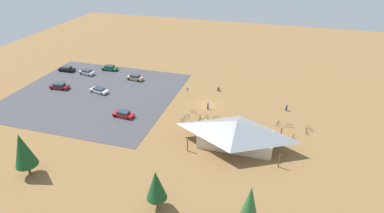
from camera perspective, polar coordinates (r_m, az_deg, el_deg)
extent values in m
plane|color=olive|center=(71.68, 2.79, 0.25)|extent=(160.00, 160.00, 0.00)
cube|color=#424247|center=(80.32, -17.38, 2.20)|extent=(38.93, 35.89, 0.05)
cube|color=beige|center=(58.25, 7.98, -5.88)|extent=(13.36, 6.02, 2.64)
pyramid|color=gray|center=(56.83, 8.15, -3.72)|extent=(16.38, 9.03, 2.56)
cylinder|color=brown|center=(61.62, 15.96, -4.71)|extent=(0.20, 0.20, 2.64)
cylinder|color=brown|center=(63.04, 1.46, -2.65)|extent=(0.20, 0.20, 2.64)
cylinder|color=brown|center=(54.56, 15.62, -9.52)|extent=(0.20, 0.20, 2.64)
cylinder|color=brown|center=(56.16, -0.83, -7.03)|extent=(0.20, 0.20, 2.64)
cylinder|color=brown|center=(78.46, 4.85, 3.20)|extent=(0.60, 0.60, 0.90)
cylinder|color=#99999E|center=(75.19, -0.81, 2.66)|extent=(0.08, 0.08, 2.20)
cube|color=#1959B2|center=(74.85, -0.81, 3.21)|extent=(0.56, 0.04, 0.40)
cylinder|color=brown|center=(57.71, -27.62, -10.15)|extent=(0.43, 0.43, 2.05)
cone|color=#194C23|center=(55.55, -28.53, -6.96)|extent=(3.47, 3.47, 5.79)
cylinder|color=brown|center=(46.51, -6.35, -17.01)|extent=(0.36, 0.36, 1.93)
cone|color=#194C23|center=(44.23, -6.59, -14.03)|extent=(2.90, 2.90, 4.63)
cone|color=#2D6633|center=(40.54, 10.50, -17.21)|extent=(2.64, 2.64, 5.66)
torus|color=black|center=(67.09, 20.27, -3.53)|extent=(0.50, 0.46, 0.64)
torus|color=black|center=(66.57, 20.95, -3.94)|extent=(0.50, 0.46, 0.64)
cylinder|color=red|center=(66.77, 20.62, -3.66)|extent=(0.74, 0.69, 0.04)
cylinder|color=red|center=(66.83, 20.51, -3.53)|extent=(0.04, 0.04, 0.36)
cube|color=black|center=(66.74, 20.54, -3.40)|extent=(0.20, 0.19, 0.05)
cylinder|color=red|center=(66.52, 20.91, -3.75)|extent=(0.04, 0.04, 0.39)
cylinder|color=black|center=(66.42, 20.94, -3.61)|extent=(0.35, 0.37, 0.03)
torus|color=black|center=(65.43, 1.76, -2.38)|extent=(0.34, 0.64, 0.69)
torus|color=black|center=(64.78, 1.19, -2.72)|extent=(0.34, 0.64, 0.69)
cylinder|color=#197A7F|center=(65.05, 1.48, -2.46)|extent=(0.43, 0.84, 0.04)
cylinder|color=#197A7F|center=(65.12, 1.58, -2.34)|extent=(0.04, 0.04, 0.39)
cube|color=black|center=(65.02, 1.58, -2.19)|extent=(0.16, 0.21, 0.05)
cylinder|color=#197A7F|center=(64.73, 1.25, -2.52)|extent=(0.04, 0.04, 0.43)
cylinder|color=black|center=(64.62, 1.25, -2.35)|extent=(0.45, 0.24, 0.03)
torus|color=black|center=(67.90, 0.66, -1.14)|extent=(0.63, 0.25, 0.65)
torus|color=black|center=(68.38, 0.00, -0.90)|extent=(0.63, 0.25, 0.65)
cylinder|color=yellow|center=(68.09, 0.33, -0.94)|extent=(0.85, 0.32, 0.04)
cylinder|color=yellow|center=(67.97, 0.45, -0.93)|extent=(0.04, 0.04, 0.35)
cube|color=black|center=(67.88, 0.45, -0.80)|extent=(0.22, 0.14, 0.05)
cylinder|color=yellow|center=(68.23, 0.06, -0.77)|extent=(0.04, 0.04, 0.44)
cylinder|color=black|center=(68.12, 0.06, -0.61)|extent=(0.19, 0.46, 0.03)
torus|color=black|center=(63.28, 18.08, -5.15)|extent=(0.19, 0.70, 0.71)
torus|color=black|center=(62.37, 17.86, -5.65)|extent=(0.19, 0.70, 0.71)
cylinder|color=#B7B7BC|center=(62.76, 17.98, -5.31)|extent=(0.25, 0.98, 0.04)
cylinder|color=#B7B7BC|center=(62.87, 18.04, -5.15)|extent=(0.04, 0.04, 0.43)
cube|color=black|center=(62.76, 18.07, -4.98)|extent=(0.12, 0.21, 0.05)
cylinder|color=#B7B7BC|center=(62.35, 17.91, -5.43)|extent=(0.04, 0.04, 0.44)
cylinder|color=black|center=(62.23, 17.94, -5.27)|extent=(0.48, 0.14, 0.03)
torus|color=black|center=(64.96, 20.24, -4.60)|extent=(0.11, 0.74, 0.74)
torus|color=black|center=(65.80, 20.13, -4.13)|extent=(0.11, 0.74, 0.74)
cylinder|color=orange|center=(65.31, 20.20, -4.27)|extent=(0.12, 0.93, 0.04)
cylinder|color=orange|center=(65.11, 20.23, -4.29)|extent=(0.04, 0.04, 0.43)
cube|color=black|center=(65.00, 20.27, -4.13)|extent=(0.10, 0.21, 0.05)
cylinder|color=orange|center=(65.60, 20.17, -4.01)|extent=(0.04, 0.04, 0.44)
cylinder|color=black|center=(65.49, 20.21, -3.85)|extent=(0.48, 0.08, 0.03)
torus|color=black|center=(66.14, 16.84, -3.34)|extent=(0.74, 0.25, 0.76)
torus|color=black|center=(66.46, 17.74, -3.33)|extent=(0.74, 0.25, 0.76)
cylinder|color=black|center=(66.24, 17.31, -3.24)|extent=(0.98, 0.32, 0.04)
cylinder|color=black|center=(66.14, 17.15, -3.19)|extent=(0.04, 0.04, 0.39)
cube|color=black|center=(66.04, 17.18, -3.05)|extent=(0.21, 0.13, 0.05)
cylinder|color=black|center=(66.31, 17.68, -3.16)|extent=(0.04, 0.04, 0.46)
cylinder|color=black|center=(66.20, 17.71, -2.99)|extent=(0.17, 0.47, 0.03)
torus|color=black|center=(66.65, 2.84, -1.80)|extent=(0.19, 0.63, 0.64)
torus|color=black|center=(65.84, 2.42, -2.20)|extent=(0.19, 0.63, 0.64)
cylinder|color=silver|center=(66.19, 2.64, -1.92)|extent=(0.26, 0.95, 0.04)
cylinder|color=silver|center=(66.28, 2.71, -1.77)|extent=(0.04, 0.04, 0.43)
cube|color=black|center=(66.17, 2.72, -1.61)|extent=(0.12, 0.21, 0.05)
cylinder|color=silver|center=(65.80, 2.47, -1.99)|extent=(0.04, 0.04, 0.47)
cylinder|color=black|center=(65.68, 2.47, -1.81)|extent=(0.47, 0.14, 0.03)
torus|color=black|center=(66.78, -0.66, -1.68)|extent=(0.40, 0.58, 0.66)
torus|color=black|center=(66.20, -1.38, -1.99)|extent=(0.40, 0.58, 0.66)
cylinder|color=#1E7F38|center=(66.44, -1.02, -1.75)|extent=(0.57, 0.84, 0.04)
cylinder|color=#1E7F38|center=(66.48, -0.89, -1.62)|extent=(0.04, 0.04, 0.44)
cube|color=black|center=(66.37, -0.89, -1.45)|extent=(0.18, 0.21, 0.05)
cylinder|color=#1E7F38|center=(66.15, -1.31, -1.80)|extent=(0.04, 0.04, 0.41)
cylinder|color=black|center=(66.05, -1.31, -1.65)|extent=(0.42, 0.29, 0.03)
torus|color=black|center=(66.91, 15.57, -2.77)|extent=(0.27, 0.68, 0.71)
torus|color=black|center=(66.08, 15.25, -3.15)|extent=(0.27, 0.68, 0.71)
cylinder|color=#722D9E|center=(66.43, 15.42, -2.87)|extent=(0.33, 0.89, 0.04)
cylinder|color=#722D9E|center=(66.55, 15.49, -2.75)|extent=(0.04, 0.04, 0.38)
cube|color=black|center=(66.45, 15.51, -2.61)|extent=(0.14, 0.22, 0.05)
cylinder|color=#722D9E|center=(66.05, 15.30, -2.96)|extent=(0.04, 0.04, 0.42)
cylinder|color=black|center=(65.95, 15.33, -2.80)|extent=(0.46, 0.18, 0.03)
torus|color=black|center=(65.17, -1.97, -2.52)|extent=(0.60, 0.41, 0.69)
torus|color=black|center=(64.52, -1.43, -2.87)|extent=(0.60, 0.41, 0.69)
cylinder|color=#2347B7|center=(64.79, -1.70, -2.61)|extent=(0.77, 0.53, 0.04)
cylinder|color=#2347B7|center=(64.87, -1.80, -2.49)|extent=(0.04, 0.04, 0.37)
cube|color=black|center=(64.77, -1.80, -2.35)|extent=(0.21, 0.18, 0.05)
cylinder|color=#2347B7|center=(64.46, -1.49, -2.66)|extent=(0.04, 0.04, 0.46)
cylinder|color=black|center=(64.35, -1.49, -2.48)|extent=(0.29, 0.42, 0.03)
torus|color=black|center=(66.08, 4.00, -2.13)|extent=(0.59, 0.34, 0.65)
torus|color=black|center=(66.33, 4.85, -2.04)|extent=(0.59, 0.34, 0.65)
cylinder|color=red|center=(66.15, 4.43, -2.00)|extent=(0.84, 0.46, 0.04)
cylinder|color=red|center=(66.06, 4.28, -1.96)|extent=(0.04, 0.04, 0.38)
cube|color=black|center=(65.96, 4.28, -1.81)|extent=(0.21, 0.16, 0.05)
cylinder|color=red|center=(66.20, 4.77, -1.90)|extent=(0.04, 0.04, 0.39)
cylinder|color=black|center=(66.10, 4.77, -1.75)|extent=(0.25, 0.44, 0.03)
cube|color=maroon|center=(85.89, -23.04, 3.35)|extent=(4.84, 2.16, 0.68)
cube|color=#2D3842|center=(85.64, -23.12, 3.74)|extent=(2.74, 1.81, 0.60)
cylinder|color=black|center=(86.31, -24.19, 3.05)|extent=(0.65, 0.26, 0.64)
cylinder|color=black|center=(87.51, -23.58, 3.52)|extent=(0.65, 0.26, 0.64)
cylinder|color=black|center=(84.47, -22.42, 2.88)|extent=(0.65, 0.26, 0.64)
cylinder|color=black|center=(85.69, -21.82, 3.36)|extent=(0.65, 0.26, 0.64)
cube|color=black|center=(96.64, -21.89, 6.31)|extent=(4.57, 1.93, 0.66)
cube|color=#2D3842|center=(96.43, -21.96, 6.65)|extent=(2.56, 1.69, 0.58)
cylinder|color=black|center=(97.04, -22.89, 6.05)|extent=(0.64, 0.23, 0.64)
cylinder|color=black|center=(98.25, -22.32, 6.43)|extent=(0.64, 0.23, 0.64)
cylinder|color=black|center=(95.20, -21.40, 5.92)|extent=(0.64, 0.23, 0.64)
cylinder|color=black|center=(96.43, -20.84, 6.31)|extent=(0.64, 0.23, 0.64)
cube|color=white|center=(80.46, -16.61, 2.79)|extent=(4.96, 2.78, 0.57)
cube|color=#2D3842|center=(80.25, -16.66, 3.13)|extent=(2.90, 2.13, 0.47)
cylinder|color=black|center=(81.11, -17.79, 2.67)|extent=(0.67, 0.35, 0.64)
cylinder|color=black|center=(82.10, -17.01, 3.12)|extent=(0.67, 0.35, 0.64)
cylinder|color=black|center=(78.99, -16.15, 2.21)|extent=(0.67, 0.35, 0.64)
cylinder|color=black|center=(80.01, -15.37, 2.68)|extent=(0.67, 0.35, 0.64)
cube|color=#BCBCC1|center=(92.30, -18.66, 5.88)|extent=(4.61, 2.53, 0.70)
cube|color=#2D3842|center=(92.09, -18.71, 6.23)|extent=(2.69, 1.97, 0.50)
cylinder|color=black|center=(92.92, -19.62, 5.70)|extent=(0.67, 0.33, 0.64)
cylinder|color=black|center=(93.90, -18.97, 6.05)|extent=(0.67, 0.33, 0.64)
cylinder|color=black|center=(90.90, -18.29, 5.42)|extent=(0.67, 0.33, 0.64)
cylinder|color=black|center=(91.90, -17.63, 5.78)|extent=(0.67, 0.33, 0.64)
cube|color=red|center=(68.27, -12.41, -1.47)|extent=(4.65, 2.07, 0.57)
cube|color=#2D3842|center=(67.99, -12.46, -1.05)|extent=(2.64, 1.73, 0.59)
cylinder|color=black|center=(68.58, -13.83, -1.69)|extent=(0.65, 0.26, 0.64)
cylinder|color=black|center=(69.69, -13.15, -1.08)|extent=(0.65, 0.26, 0.64)
cylinder|color=black|center=(67.06, -11.61, -2.16)|extent=(0.65, 0.26, 0.64)
cylinder|color=black|center=(68.20, -10.95, -1.53)|extent=(0.65, 0.26, 0.64)
cube|color=tan|center=(85.42, -10.38, 5.13)|extent=(4.52, 2.14, 0.68)
cube|color=#2D3842|center=(85.17, -10.41, 5.52)|extent=(2.59, 1.74, 0.57)
cylinder|color=black|center=(85.71, -11.47, 4.93)|extent=(0.66, 0.28, 0.64)
cylinder|color=black|center=(86.84, -10.95, 5.31)|extent=(0.66, 0.28, 0.64)
cylinder|color=black|center=(84.20, -9.76, 4.65)|extent=(0.66, 0.28, 0.64)
cylinder|color=black|center=(85.35, -9.25, 5.04)|extent=(0.66, 0.28, 0.64)
cube|color=#1E6B3D|center=(93.60, -14.79, 6.77)|extent=(4.49, 2.02, 0.68)
cube|color=#2D3842|center=(93.38, -14.84, 7.12)|extent=(2.53, 1.74, 0.54)
cylinder|color=black|center=(93.74, -15.83, 6.50)|extent=(0.65, 0.24, 0.64)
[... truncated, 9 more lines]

